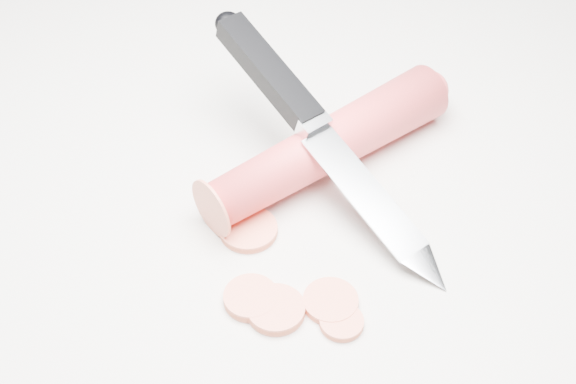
# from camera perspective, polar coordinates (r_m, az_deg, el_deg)

# --- Properties ---
(ground) EXTENTS (2.40, 2.40, 0.00)m
(ground) POSITION_cam_1_polar(r_m,az_deg,el_deg) (0.59, -0.72, -1.25)
(ground) COLOR silver
(ground) RESTS_ON ground
(carrot) EXTENTS (0.17, 0.19, 0.04)m
(carrot) POSITION_cam_1_polar(r_m,az_deg,el_deg) (0.60, 2.85, 3.34)
(carrot) COLOR #E1353B
(carrot) RESTS_ON ground
(carrot_slice_0) EXTENTS (0.04, 0.04, 0.01)m
(carrot_slice_0) POSITION_cam_1_polar(r_m,az_deg,el_deg) (0.52, -0.86, -8.36)
(carrot_slice_0) COLOR #EA6C50
(carrot_slice_0) RESTS_ON ground
(carrot_slice_1) EXTENTS (0.04, 0.04, 0.01)m
(carrot_slice_1) POSITION_cam_1_polar(r_m,az_deg,el_deg) (0.57, -2.82, -2.68)
(carrot_slice_1) COLOR #EA6C50
(carrot_slice_1) RESTS_ON ground
(carrot_slice_2) EXTENTS (0.03, 0.03, 0.01)m
(carrot_slice_2) POSITION_cam_1_polar(r_m,az_deg,el_deg) (0.52, 3.83, -9.22)
(carrot_slice_2) COLOR #EA6C50
(carrot_slice_2) RESTS_ON ground
(carrot_slice_3) EXTENTS (0.04, 0.04, 0.01)m
(carrot_slice_3) POSITION_cam_1_polar(r_m,az_deg,el_deg) (0.53, 3.05, -7.77)
(carrot_slice_3) COLOR #EA6C50
(carrot_slice_3) RESTS_ON ground
(carrot_slice_4) EXTENTS (0.04, 0.04, 0.01)m
(carrot_slice_4) POSITION_cam_1_polar(r_m,az_deg,el_deg) (0.53, -2.67, -7.53)
(carrot_slice_4) COLOR #EA6C50
(carrot_slice_4) RESTS_ON ground
(kitchen_knife) EXTENTS (0.22, 0.19, 0.09)m
(kitchen_knife) POSITION_cam_1_polar(r_m,az_deg,el_deg) (0.58, 2.78, 3.87)
(kitchen_knife) COLOR #B7BABE
(kitchen_knife) RESTS_ON ground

